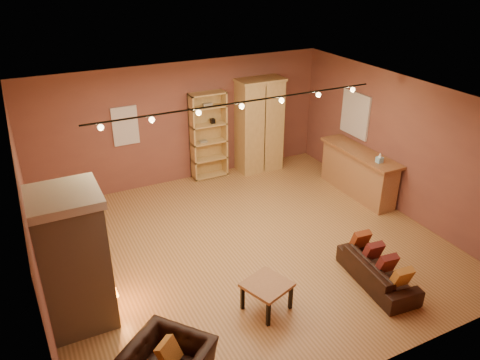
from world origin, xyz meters
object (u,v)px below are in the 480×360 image
loveseat (378,266)px  bookcase (208,135)px  armoire (259,125)px  coffee_table (267,287)px  bar_counter (358,172)px  armchair (169,359)px  fireplace (74,260)px

loveseat → bookcase: bearing=15.7°
armoire → coffee_table: bearing=-117.2°
bar_counter → coffee_table: bar_counter is taller
loveseat → armchair: armchair is taller
bar_counter → bookcase: bearing=138.0°
fireplace → bar_counter: (6.24, 1.38, -0.54)m
bookcase → loveseat: (0.86, -5.05, -0.74)m
armoire → bookcase: bearing=172.0°
bookcase → coffee_table: size_ratio=2.63×
fireplace → armchair: size_ratio=1.84×
bar_counter → armoire: bearing=121.5°
bar_counter → coffee_table: 4.42m
bar_counter → coffee_table: bearing=-146.8°
bookcase → armchair: bookcase is taller
bookcase → armoire: 1.30m
loveseat → coffee_table: size_ratio=2.01×
armoire → coffee_table: armoire is taller
bookcase → armoire: armoire is taller
bar_counter → loveseat: size_ratio=1.35×
bookcase → armchair: size_ratio=1.81×
armoire → bar_counter: bearing=-58.5°
fireplace → loveseat: bearing=-16.3°
bar_counter → armchair: size_ratio=1.87×
coffee_table → armchair: bearing=-159.0°
fireplace → armchair: (0.78, -1.71, -0.63)m
fireplace → armoire: bearing=35.9°
bookcase → armchair: 6.19m
armchair → coffee_table: (1.77, 0.68, -0.02)m
bookcase → loveseat: bearing=-80.3°
loveseat → armoire: bearing=1.0°
bar_counter → armchair: bar_counter is taller
bookcase → armoire: size_ratio=0.91×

